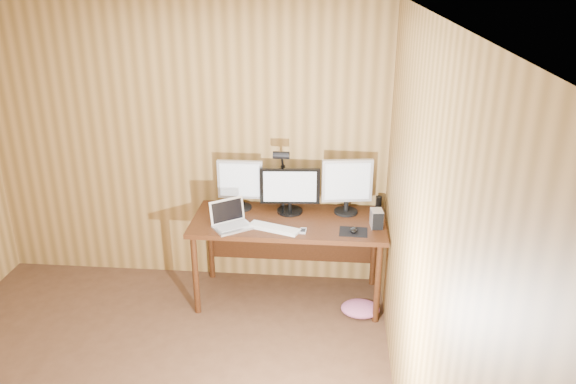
# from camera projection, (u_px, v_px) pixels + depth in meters

# --- Properties ---
(room_shell) EXTENTS (4.00, 4.00, 4.00)m
(room_shell) POSITION_uv_depth(u_px,v_px,m) (91.00, 256.00, 3.04)
(room_shell) COLOR #4A2E1C
(room_shell) RESTS_ON ground
(desk) EXTENTS (1.60, 0.70, 0.75)m
(desk) POSITION_uv_depth(u_px,v_px,m) (289.00, 229.00, 4.76)
(desk) COLOR #391B0B
(desk) RESTS_ON floor
(monitor_center) EXTENTS (0.51, 0.22, 0.40)m
(monitor_center) POSITION_uv_depth(u_px,v_px,m) (290.00, 190.00, 4.72)
(monitor_center) COLOR black
(monitor_center) RESTS_ON desk
(monitor_left) EXTENTS (0.39, 0.18, 0.44)m
(monitor_left) POSITION_uv_depth(u_px,v_px,m) (240.00, 183.00, 4.78)
(monitor_left) COLOR black
(monitor_left) RESTS_ON desk
(monitor_right) EXTENTS (0.42, 0.20, 0.48)m
(monitor_right) POSITION_uv_depth(u_px,v_px,m) (347.00, 185.00, 4.69)
(monitor_right) COLOR black
(monitor_right) RESTS_ON desk
(laptop) EXTENTS (0.37, 0.36, 0.21)m
(laptop) POSITION_uv_depth(u_px,v_px,m) (230.00, 220.00, 4.52)
(laptop) COLOR silver
(laptop) RESTS_ON desk
(keyboard) EXTENTS (0.44, 0.26, 0.02)m
(keyboard) POSITION_uv_depth(u_px,v_px,m) (274.00, 228.00, 4.48)
(keyboard) COLOR silver
(keyboard) RESTS_ON desk
(mousepad) EXTENTS (0.23, 0.19, 0.00)m
(mousepad) POSITION_uv_depth(u_px,v_px,m) (353.00, 232.00, 4.44)
(mousepad) COLOR black
(mousepad) RESTS_ON desk
(mouse) EXTENTS (0.07, 0.11, 0.04)m
(mouse) POSITION_uv_depth(u_px,v_px,m) (353.00, 230.00, 4.43)
(mouse) COLOR black
(mouse) RESTS_ON mousepad
(hard_drive) EXTENTS (0.11, 0.14, 0.15)m
(hard_drive) POSITION_uv_depth(u_px,v_px,m) (377.00, 219.00, 4.50)
(hard_drive) COLOR silver
(hard_drive) RESTS_ON desk
(phone) EXTENTS (0.05, 0.10, 0.01)m
(phone) POSITION_uv_depth(u_px,v_px,m) (303.00, 231.00, 4.45)
(phone) COLOR silver
(phone) RESTS_ON desk
(speaker) EXTENTS (0.05, 0.05, 0.13)m
(speaker) POSITION_uv_depth(u_px,v_px,m) (379.00, 203.00, 4.82)
(speaker) COLOR black
(speaker) RESTS_ON desk
(desk_lamp) EXTENTS (0.14, 0.19, 0.59)m
(desk_lamp) POSITION_uv_depth(u_px,v_px,m) (282.00, 171.00, 4.69)
(desk_lamp) COLOR black
(desk_lamp) RESTS_ON desk
(fabric_pile) EXTENTS (0.37, 0.32, 0.10)m
(fabric_pile) POSITION_uv_depth(u_px,v_px,m) (360.00, 309.00, 4.68)
(fabric_pile) COLOR #B4577E
(fabric_pile) RESTS_ON floor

